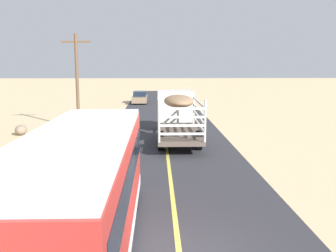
{
  "coord_description": "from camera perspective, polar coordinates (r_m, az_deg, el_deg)",
  "views": [
    {
      "loc": [
        -0.56,
        -9.39,
        4.89
      ],
      "look_at": [
        0.0,
        10.08,
        1.74
      ],
      "focal_mm": 41.46,
      "sensor_mm": 36.0,
      "label": 1
    }
  ],
  "objects": [
    {
      "name": "power_pole_mid",
      "position": [
        29.97,
        -13.23,
        6.9
      ],
      "size": [
        2.2,
        0.24,
        7.06
      ],
      "color": "brown",
      "rests_on": "ground"
    },
    {
      "name": "bus",
      "position": [
        10.0,
        -12.71,
        -9.38
      ],
      "size": [
        2.54,
        10.0,
        3.21
      ],
      "color": "red",
      "rests_on": "road_surface"
    },
    {
      "name": "car_far",
      "position": [
        48.14,
        -4.16,
        4.18
      ],
      "size": [
        1.8,
        4.4,
        1.46
      ],
      "color": "#8C7259",
      "rests_on": "road_surface"
    },
    {
      "name": "livestock_truck",
      "position": [
        26.33,
        1.18,
        2.44
      ],
      "size": [
        2.53,
        9.7,
        3.02
      ],
      "color": "silver",
      "rests_on": "road_surface"
    },
    {
      "name": "boulder_near_shoulder",
      "position": [
        28.57,
        -20.78,
        -0.54
      ],
      "size": [
        0.78,
        1.07,
        0.71
      ],
      "primitive_type": "ellipsoid",
      "color": "#84705B",
      "rests_on": "ground"
    }
  ]
}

